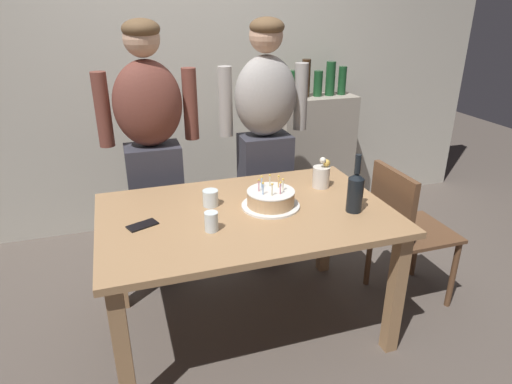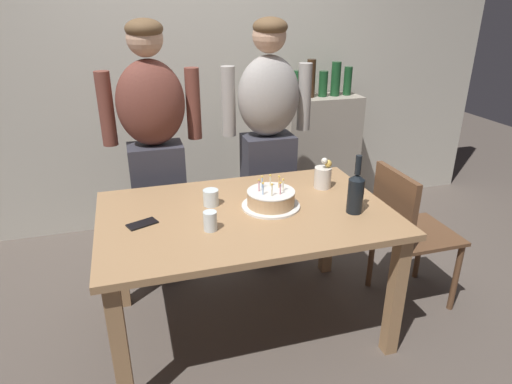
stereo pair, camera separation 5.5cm
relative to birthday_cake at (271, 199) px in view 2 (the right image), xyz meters
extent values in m
plane|color=#564C44|center=(-0.14, -0.02, -0.78)|extent=(10.00, 10.00, 0.00)
cube|color=beige|center=(-0.14, 1.53, 0.52)|extent=(5.20, 0.10, 2.60)
cube|color=#A37A51|center=(-0.14, -0.02, -0.06)|extent=(1.50, 0.96, 0.03)
cube|color=#A37A51|center=(-0.82, -0.43, -0.43)|extent=(0.07, 0.07, 0.70)
cube|color=#A37A51|center=(0.54, -0.43, -0.43)|extent=(0.07, 0.07, 0.70)
cube|color=#A37A51|center=(-0.82, 0.39, -0.43)|extent=(0.07, 0.07, 0.70)
cube|color=#A37A51|center=(0.54, 0.39, -0.43)|extent=(0.07, 0.07, 0.70)
cylinder|color=white|center=(0.00, 0.00, -0.04)|extent=(0.31, 0.31, 0.01)
cylinder|color=tan|center=(0.00, 0.00, 0.01)|extent=(0.25, 0.25, 0.07)
cylinder|color=silver|center=(0.00, 0.00, 0.04)|extent=(0.25, 0.25, 0.01)
cylinder|color=beige|center=(0.02, 0.06, 0.08)|extent=(0.01, 0.01, 0.06)
sphere|color=#F9C64C|center=(0.02, 0.06, 0.11)|extent=(0.01, 0.01, 0.01)
cylinder|color=#93B7DB|center=(-0.03, 0.05, 0.08)|extent=(0.01, 0.01, 0.06)
sphere|color=#F9C64C|center=(-0.03, 0.05, 0.11)|extent=(0.01, 0.01, 0.01)
cylinder|color=pink|center=(-0.06, 0.02, 0.08)|extent=(0.01, 0.01, 0.06)
sphere|color=#F9C64C|center=(-0.06, 0.02, 0.11)|extent=(0.01, 0.01, 0.01)
cylinder|color=#93B7DB|center=(-0.05, -0.03, 0.08)|extent=(0.01, 0.01, 0.06)
sphere|color=#F9C64C|center=(-0.05, -0.03, 0.11)|extent=(0.01, 0.01, 0.01)
cylinder|color=beige|center=(-0.02, -0.06, 0.08)|extent=(0.01, 0.01, 0.06)
sphere|color=#F9C64C|center=(-0.02, -0.06, 0.11)|extent=(0.01, 0.01, 0.01)
cylinder|color=pink|center=(0.03, -0.05, 0.08)|extent=(0.01, 0.01, 0.06)
sphere|color=#F9C64C|center=(0.03, -0.05, 0.11)|extent=(0.01, 0.01, 0.01)
cylinder|color=beige|center=(0.06, -0.02, 0.08)|extent=(0.01, 0.01, 0.06)
sphere|color=#F9C64C|center=(0.06, -0.02, 0.11)|extent=(0.01, 0.01, 0.01)
cylinder|color=#EAB266|center=(0.05, 0.03, 0.08)|extent=(0.01, 0.01, 0.06)
sphere|color=#F9C64C|center=(0.05, 0.03, 0.11)|extent=(0.01, 0.01, 0.01)
cylinder|color=silver|center=(-0.36, -0.16, 0.00)|extent=(0.07, 0.07, 0.10)
cylinder|color=silver|center=(-0.30, 0.11, 0.00)|extent=(0.08, 0.08, 0.09)
cylinder|color=black|center=(0.39, -0.18, 0.05)|extent=(0.08, 0.08, 0.18)
cone|color=black|center=(0.39, -0.18, 0.15)|extent=(0.08, 0.08, 0.03)
cylinder|color=black|center=(0.39, -0.18, 0.22)|extent=(0.03, 0.03, 0.10)
cube|color=black|center=(-0.67, -0.02, -0.04)|extent=(0.16, 0.12, 0.01)
cylinder|color=silver|center=(0.37, 0.17, 0.02)|extent=(0.10, 0.10, 0.12)
sphere|color=silver|center=(0.37, 0.16, 0.12)|extent=(0.04, 0.04, 0.04)
sphere|color=gold|center=(0.40, 0.16, 0.10)|extent=(0.04, 0.04, 0.04)
cube|color=#33333D|center=(-0.53, 0.71, -0.32)|extent=(0.34, 0.23, 0.92)
ellipsoid|color=brown|center=(-0.53, 0.71, 0.40)|extent=(0.41, 0.27, 0.52)
sphere|color=tan|center=(-0.53, 0.71, 0.77)|extent=(0.21, 0.21, 0.21)
ellipsoid|color=brown|center=(-0.53, 0.69, 0.82)|extent=(0.21, 0.21, 0.12)
cylinder|color=brown|center=(-0.27, 0.74, 0.37)|extent=(0.09, 0.09, 0.44)
cylinder|color=brown|center=(-0.79, 0.74, 0.37)|extent=(0.09, 0.09, 0.44)
cube|color=#33333D|center=(0.21, 0.71, -0.32)|extent=(0.34, 0.23, 0.92)
ellipsoid|color=#9E9993|center=(0.21, 0.71, 0.40)|extent=(0.41, 0.27, 0.52)
sphere|color=tan|center=(0.21, 0.71, 0.77)|extent=(0.21, 0.21, 0.21)
ellipsoid|color=brown|center=(0.21, 0.69, 0.82)|extent=(0.21, 0.21, 0.12)
cylinder|color=#9E9993|center=(0.47, 0.74, 0.37)|extent=(0.09, 0.09, 0.44)
cylinder|color=#9E9993|center=(-0.05, 0.74, 0.37)|extent=(0.09, 0.09, 0.44)
cube|color=brown|center=(0.92, -0.04, -0.32)|extent=(0.42, 0.42, 0.02)
cube|color=brown|center=(0.73, -0.04, -0.11)|extent=(0.04, 0.40, 0.40)
cylinder|color=brown|center=(1.10, -0.22, -0.56)|extent=(0.04, 0.04, 0.45)
cylinder|color=brown|center=(1.10, 0.14, -0.56)|extent=(0.04, 0.04, 0.45)
cylinder|color=brown|center=(0.74, -0.22, -0.56)|extent=(0.04, 0.04, 0.45)
cylinder|color=brown|center=(0.74, 0.14, -0.56)|extent=(0.04, 0.04, 0.45)
cube|color=#9E9384|center=(0.87, 1.31, -0.27)|extent=(0.64, 0.30, 1.03)
cylinder|color=#194723|center=(0.65, 1.31, 0.35)|extent=(0.08, 0.08, 0.21)
cylinder|color=#382314|center=(0.76, 1.31, 0.39)|extent=(0.07, 0.07, 0.30)
cylinder|color=#194723|center=(0.87, 1.31, 0.34)|extent=(0.07, 0.07, 0.20)
cylinder|color=#194723|center=(0.98, 1.31, 0.38)|extent=(0.08, 0.08, 0.27)
cylinder|color=#194723|center=(1.09, 1.31, 0.36)|extent=(0.07, 0.07, 0.23)
camera|label=1|loc=(-0.73, -2.01, 0.96)|focal=31.18mm
camera|label=2|loc=(-0.68, -2.03, 0.96)|focal=31.18mm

